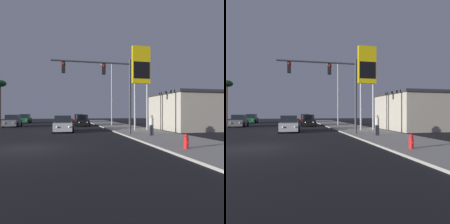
% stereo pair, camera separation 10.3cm
% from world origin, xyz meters
% --- Properties ---
extents(ground_plane, '(120.00, 120.00, 0.00)m').
position_xyz_m(ground_plane, '(0.00, 0.00, 0.00)').
color(ground_plane, black).
extents(sidewalk_right, '(5.00, 60.00, 0.12)m').
position_xyz_m(sidewalk_right, '(9.50, 10.00, 0.06)').
color(sidewalk_right, '#9E998E').
rests_on(sidewalk_right, ground).
extents(building_gas_station, '(10.30, 8.30, 4.30)m').
position_xyz_m(building_gas_station, '(18.00, 10.09, 2.16)').
color(building_gas_station, '#B2A893').
rests_on(building_gas_station, ground).
extents(car_green, '(2.04, 4.34, 1.68)m').
position_xyz_m(car_green, '(-4.97, 30.76, 0.76)').
color(car_green, '#195933').
rests_on(car_green, ground).
extents(car_silver, '(2.04, 4.34, 1.68)m').
position_xyz_m(car_silver, '(1.96, 10.13, 0.76)').
color(car_silver, '#B7B7BC').
rests_on(car_silver, ground).
extents(car_black, '(2.04, 4.32, 1.68)m').
position_xyz_m(car_black, '(4.71, 19.36, 0.76)').
color(car_black, black).
rests_on(car_black, ground).
extents(car_red, '(2.04, 4.34, 1.68)m').
position_xyz_m(car_red, '(5.00, 30.40, 0.76)').
color(car_red, maroon).
rests_on(car_red, ground).
extents(car_grey, '(2.04, 4.33, 1.68)m').
position_xyz_m(car_grey, '(-4.87, 19.83, 0.76)').
color(car_grey, slate).
rests_on(car_grey, ground).
extents(traffic_light_mast, '(6.77, 0.36, 6.50)m').
position_xyz_m(traffic_light_mast, '(5.74, 5.31, 4.70)').
color(traffic_light_mast, '#38383D').
rests_on(traffic_light_mast, sidewalk_right).
extents(street_lamp, '(1.74, 0.24, 9.00)m').
position_xyz_m(street_lamp, '(8.82, 18.14, 5.12)').
color(street_lamp, '#99999E').
rests_on(street_lamp, sidewalk_right).
extents(gas_station_sign, '(2.00, 0.42, 9.00)m').
position_xyz_m(gas_station_sign, '(10.16, 9.31, 6.62)').
color(gas_station_sign, '#99999E').
rests_on(gas_station_sign, sidewalk_right).
extents(fire_hydrant, '(0.24, 0.34, 0.76)m').
position_xyz_m(fire_hydrant, '(8.14, -2.71, 0.49)').
color(fire_hydrant, red).
rests_on(fire_hydrant, sidewalk_right).
extents(pedestrian_on_sidewalk, '(0.34, 0.32, 1.67)m').
position_xyz_m(pedestrian_on_sidewalk, '(8.97, 3.73, 1.03)').
color(pedestrian_on_sidewalk, '#23232D').
rests_on(pedestrian_on_sidewalk, sidewalk_right).
extents(palm_tree_far, '(2.40, 2.40, 8.39)m').
position_xyz_m(palm_tree_far, '(-10.12, 34.00, 7.28)').
color(palm_tree_far, brown).
rests_on(palm_tree_far, ground).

